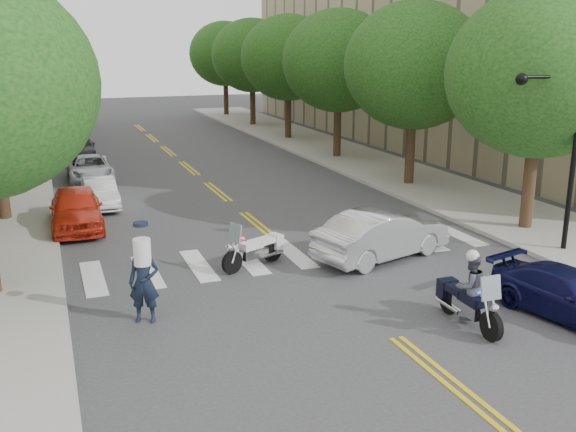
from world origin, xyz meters
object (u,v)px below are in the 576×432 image
motorcycle_police (468,291)px  officer_standing (144,282)px  motorcycle_parked (258,249)px  convertible (382,234)px  sedan_blue (570,295)px

motorcycle_police → officer_standing: bearing=-21.4°
motorcycle_police → motorcycle_parked: 6.73m
motorcycle_police → convertible: bearing=-94.7°
motorcycle_parked → officer_standing: bearing=103.3°
motorcycle_police → convertible: size_ratio=0.50×
motorcycle_parked → officer_standing: officer_standing is taller
motorcycle_parked → sedan_blue: (5.95, -6.37, 0.08)m
officer_standing → sedan_blue: officer_standing is taller
motorcycle_police → officer_standing: officer_standing is taller
motorcycle_police → sedan_blue: 2.65m
officer_standing → sedan_blue: (9.77, -3.49, -0.42)m
convertible → sedan_blue: 6.03m
motorcycle_parked → officer_standing: 4.81m
officer_standing → convertible: 7.99m
motorcycle_parked → convertible: (3.86, -0.71, 0.25)m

